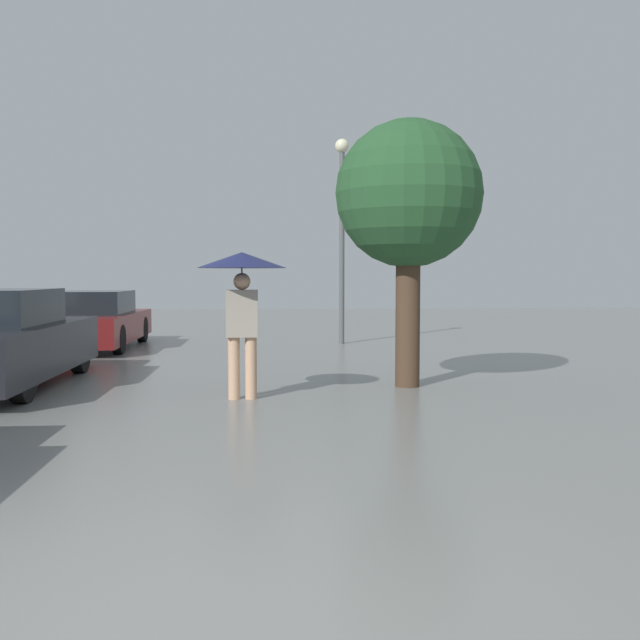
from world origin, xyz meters
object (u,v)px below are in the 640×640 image
at_px(tree, 409,197).
at_px(street_lamp, 342,214).
at_px(pedestrian, 242,280).
at_px(parked_car_farthest, 95,322).

bearing_deg(tree, street_lamp, 92.10).
height_order(pedestrian, parked_car_farthest, pedestrian).
bearing_deg(street_lamp, parked_car_farthest, -173.73).
relative_size(parked_car_farthest, street_lamp, 0.94).
xyz_separation_m(pedestrian, tree, (2.22, 0.84, 1.11)).
relative_size(pedestrian, tree, 0.50).
height_order(pedestrian, tree, tree).
bearing_deg(parked_car_farthest, pedestrian, -63.21).
xyz_separation_m(pedestrian, parked_car_farthest, (-3.29, 6.52, -0.91)).
bearing_deg(pedestrian, parked_car_farthest, 116.79).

